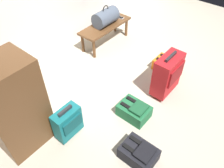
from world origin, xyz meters
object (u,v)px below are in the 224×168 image
bench (105,28)px  suitcase_small_teal (68,122)px  backpack_orange (167,65)px  backpack_green (134,111)px  suitcase_upright_red (167,74)px  duffel_bag_slate (106,17)px  cell_phone (120,17)px  side_cabinet (14,107)px  backpack_dark (139,154)px

bench → suitcase_small_teal: (-1.75, -0.95, -0.07)m
backpack_orange → backpack_green: 1.08m
bench → suitcase_small_teal: size_ratio=2.17×
suitcase_upright_red → backpack_green: size_ratio=1.68×
suitcase_upright_red → backpack_green: 0.67m
bench → suitcase_upright_red: bearing=-106.0°
duffel_bag_slate → suitcase_small_teal: duffel_bag_slate is taller
suitcase_small_teal → backpack_orange: size_ratio=1.21×
duffel_bag_slate → cell_phone: (0.34, -0.04, -0.13)m
cell_phone → bench: bearing=173.8°
cell_phone → side_cabinet: side_cabinet is taller
duffel_bag_slate → backpack_orange: bearing=-88.8°
duffel_bag_slate → side_cabinet: size_ratio=0.40×
bench → side_cabinet: size_ratio=0.91×
suitcase_small_teal → cell_phone: bearing=23.3°
suitcase_small_teal → backpack_orange: bearing=-8.9°
backpack_orange → suitcase_small_teal: bearing=171.1°
cell_phone → suitcase_small_teal: 2.30m
suitcase_upright_red → backpack_dark: size_ratio=1.68×
backpack_dark → suitcase_upright_red: bearing=15.8°
backpack_orange → side_cabinet: (-2.14, 0.64, 0.46)m
cell_phone → side_cabinet: size_ratio=0.13×
suitcase_upright_red → backpack_orange: suitcase_upright_red is taller
duffel_bag_slate → backpack_dark: size_ratio=1.16×
suitcase_upright_red → suitcase_small_teal: size_ratio=1.38×
bench → backpack_dark: size_ratio=2.63×
bench → cell_phone: size_ratio=6.94×
cell_phone → suitcase_small_teal: size_ratio=0.31×
duffel_bag_slate → backpack_orange: duffel_bag_slate is taller
cell_phone → backpack_orange: cell_phone is taller
suitcase_small_teal → backpack_orange: (1.79, -0.28, -0.15)m
backpack_green → side_cabinet: (-1.06, 0.77, 0.46)m
backpack_orange → backpack_green: (-1.07, -0.14, 0.00)m
suitcase_upright_red → backpack_dark: suitcase_upright_red is taller
duffel_bag_slate → backpack_orange: size_ratio=1.16×
duffel_bag_slate → side_cabinet: side_cabinet is taller
duffel_bag_slate → backpack_green: 1.77m
cell_phone → backpack_dark: cell_phone is taller
bench → cell_phone: 0.36m
duffel_bag_slate → suitcase_upright_red: duffel_bag_slate is taller
backpack_green → side_cabinet: size_ratio=0.35×
duffel_bag_slate → cell_phone: 0.37m
suitcase_small_teal → side_cabinet: (-0.35, 0.36, 0.31)m
cell_phone → side_cabinet: (-2.46, -0.55, 0.18)m
backpack_orange → backpack_dark: bearing=-161.3°
bench → side_cabinet: 2.19m
backpack_dark → backpack_green: same height
bench → suitcase_small_teal: suitcase_small_teal is taller
backpack_dark → backpack_orange: bearing=18.7°
backpack_dark → side_cabinet: (-0.61, 1.15, 0.46)m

